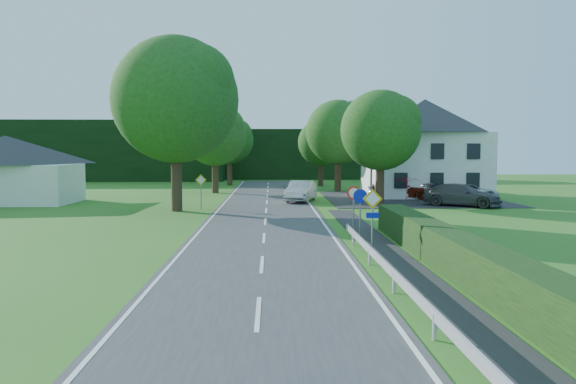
{
  "coord_description": "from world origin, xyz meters",
  "views": [
    {
      "loc": [
        0.33,
        -13.74,
        4.1
      ],
      "look_at": [
        1.27,
        17.02,
        1.8
      ],
      "focal_mm": 35.0,
      "sensor_mm": 36.0,
      "label": 1
    }
  ],
  "objects_px": {
    "parked_car_red": "(402,188)",
    "parked_car_grey": "(462,195)",
    "motorcycle": "(287,192)",
    "parked_car_silver_b": "(470,191)",
    "streetlight": "(370,145)",
    "moving_car": "(301,191)",
    "parked_car_silver_a": "(393,189)",
    "parasol": "(407,189)"
  },
  "relations": [
    {
      "from": "parked_car_silver_b",
      "to": "parked_car_red",
      "type": "bearing_deg",
      "value": 92.11
    },
    {
      "from": "moving_car",
      "to": "motorcycle",
      "type": "distance_m",
      "value": 4.01
    },
    {
      "from": "parked_car_silver_b",
      "to": "streetlight",
      "type": "bearing_deg",
      "value": 113.18
    },
    {
      "from": "parked_car_red",
      "to": "parked_car_silver_b",
      "type": "xyz_separation_m",
      "value": [
        5.65,
        -0.58,
        -0.21
      ]
    },
    {
      "from": "motorcycle",
      "to": "parasol",
      "type": "bearing_deg",
      "value": -18.8
    },
    {
      "from": "moving_car",
      "to": "parked_car_silver_a",
      "type": "bearing_deg",
      "value": 40.6
    },
    {
      "from": "streetlight",
      "to": "parked_car_grey",
      "type": "distance_m",
      "value": 7.95
    },
    {
      "from": "streetlight",
      "to": "parked_car_silver_b",
      "type": "distance_m",
      "value": 9.98
    },
    {
      "from": "parked_car_red",
      "to": "parked_car_grey",
      "type": "height_order",
      "value": "parked_car_red"
    },
    {
      "from": "streetlight",
      "to": "parked_car_silver_b",
      "type": "bearing_deg",
      "value": 15.2
    },
    {
      "from": "parked_car_grey",
      "to": "parasol",
      "type": "bearing_deg",
      "value": 70.95
    },
    {
      "from": "motorcycle",
      "to": "parked_car_silver_b",
      "type": "xyz_separation_m",
      "value": [
        15.28,
        -1.89,
        0.14
      ]
    },
    {
      "from": "parked_car_red",
      "to": "parasol",
      "type": "xyz_separation_m",
      "value": [
        -0.19,
        -2.59,
        0.14
      ]
    },
    {
      "from": "parked_car_grey",
      "to": "moving_car",
      "type": "bearing_deg",
      "value": 103.76
    },
    {
      "from": "moving_car",
      "to": "parasol",
      "type": "relative_size",
      "value": 2.24
    },
    {
      "from": "motorcycle",
      "to": "parked_car_silver_b",
      "type": "distance_m",
      "value": 15.39
    },
    {
      "from": "parked_car_red",
      "to": "parked_car_grey",
      "type": "bearing_deg",
      "value": -140.0
    },
    {
      "from": "moving_car",
      "to": "motorcycle",
      "type": "height_order",
      "value": "moving_car"
    },
    {
      "from": "parked_car_silver_b",
      "to": "parasol",
      "type": "distance_m",
      "value": 6.19
    },
    {
      "from": "streetlight",
      "to": "parked_car_red",
      "type": "distance_m",
      "value": 5.69
    },
    {
      "from": "parked_car_grey",
      "to": "parasol",
      "type": "xyz_separation_m",
      "value": [
        -3.08,
        3.91,
        0.19
      ]
    },
    {
      "from": "parasol",
      "to": "parked_car_grey",
      "type": "bearing_deg",
      "value": -51.71
    },
    {
      "from": "parked_car_grey",
      "to": "motorcycle",
      "type": "bearing_deg",
      "value": 90.72
    },
    {
      "from": "parasol",
      "to": "streetlight",
      "type": "bearing_deg",
      "value": -172.45
    },
    {
      "from": "parked_car_red",
      "to": "parked_car_grey",
      "type": "distance_m",
      "value": 7.11
    },
    {
      "from": "parked_car_red",
      "to": "streetlight",
      "type": "bearing_deg",
      "value": 148.64
    },
    {
      "from": "motorcycle",
      "to": "parked_car_grey",
      "type": "relative_size",
      "value": 0.34
    },
    {
      "from": "streetlight",
      "to": "moving_car",
      "type": "relative_size",
      "value": 1.62
    },
    {
      "from": "moving_car",
      "to": "parked_car_silver_a",
      "type": "relative_size",
      "value": 1.14
    },
    {
      "from": "parked_car_silver_a",
      "to": "motorcycle",
      "type": "bearing_deg",
      "value": 61.12
    },
    {
      "from": "parasol",
      "to": "moving_car",
      "type": "bearing_deg",
      "value": 179.77
    },
    {
      "from": "moving_car",
      "to": "parked_car_silver_b",
      "type": "height_order",
      "value": "moving_car"
    },
    {
      "from": "parked_car_silver_b",
      "to": "moving_car",
      "type": "bearing_deg",
      "value": 105.87
    },
    {
      "from": "streetlight",
      "to": "parasol",
      "type": "xyz_separation_m",
      "value": [
        3.07,
        0.41,
        -3.43
      ]
    },
    {
      "from": "parked_car_grey",
      "to": "parked_car_red",
      "type": "bearing_deg",
      "value": 56.62
    },
    {
      "from": "streetlight",
      "to": "moving_car",
      "type": "bearing_deg",
      "value": 175.3
    },
    {
      "from": "motorcycle",
      "to": "moving_car",
      "type": "bearing_deg",
      "value": -71.73
    },
    {
      "from": "parked_car_red",
      "to": "parasol",
      "type": "distance_m",
      "value": 2.6
    },
    {
      "from": "parked_car_silver_b",
      "to": "parasol",
      "type": "bearing_deg",
      "value": 117.0
    },
    {
      "from": "parked_car_silver_a",
      "to": "parked_car_silver_b",
      "type": "xyz_separation_m",
      "value": [
        6.08,
        -2.06,
        -0.08
      ]
    },
    {
      "from": "motorcycle",
      "to": "parked_car_red",
      "type": "distance_m",
      "value": 9.73
    },
    {
      "from": "parked_car_red",
      "to": "parked_car_silver_b",
      "type": "relative_size",
      "value": 1.09
    }
  ]
}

